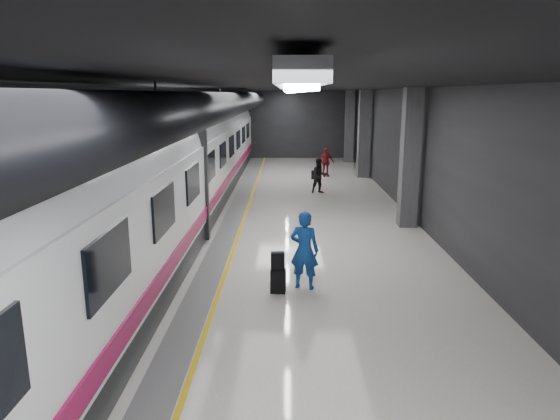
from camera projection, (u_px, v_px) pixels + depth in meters
ground at (268, 243)px, 14.79m from camera, size 40.00×40.00×0.00m
platform_hall at (259, 120)px, 14.92m from camera, size 10.02×40.02×4.51m
train at (155, 173)px, 14.36m from camera, size 3.05×38.00×4.05m
traveler_main at (304, 250)px, 11.15m from camera, size 0.75×0.59×1.80m
suitcase_main at (278, 281)px, 11.02m from camera, size 0.35×0.24×0.54m
shoulder_bag at (278, 261)px, 10.92m from camera, size 0.31×0.18×0.39m
traveler_far_a at (320, 176)px, 21.96m from camera, size 0.90×0.79×1.54m
traveler_far_b at (326, 162)px, 26.43m from camera, size 0.96×0.58×1.53m
suitcase_far at (314, 175)px, 25.68m from camera, size 0.33×0.23×0.45m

